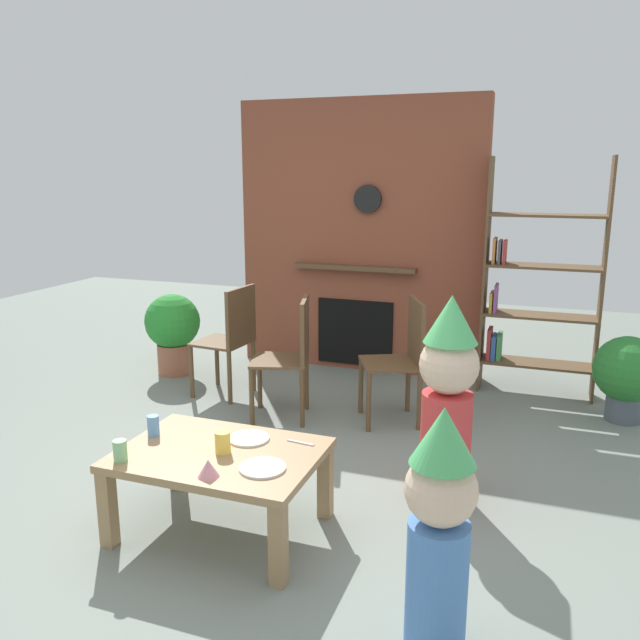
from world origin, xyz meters
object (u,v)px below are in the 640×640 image
at_px(child_with_cone_hat, 439,525).
at_px(dining_chair_left, 232,335).
at_px(paper_cup_near_right, 120,451).
at_px(potted_plant_tall, 627,373).
at_px(paper_plate_rear, 249,438).
at_px(dining_chair_right, 403,354).
at_px(paper_cup_center, 223,442).
at_px(coffee_table, 220,463).
at_px(birthday_cake_slice, 208,468).
at_px(child_in_pink, 448,395).
at_px(paper_plate_front, 262,468).
at_px(potted_plant_short, 173,328).
at_px(bookshelf, 533,289).
at_px(paper_cup_near_left, 153,426).
at_px(dining_chair_middle, 292,351).

height_order(child_with_cone_hat, dining_chair_left, child_with_cone_hat).
relative_size(paper_cup_near_right, potted_plant_tall, 0.17).
xyz_separation_m(paper_plate_rear, dining_chair_right, (0.45, 1.58, 0.07)).
distance_m(paper_cup_center, dining_chair_left, 2.04).
bearing_deg(coffee_table, birthday_cake_slice, -71.37).
height_order(coffee_table, child_with_cone_hat, child_with_cone_hat).
xyz_separation_m(dining_chair_left, potted_plant_tall, (2.93, 0.50, -0.15)).
bearing_deg(dining_chair_left, paper_plate_rear, 125.39).
xyz_separation_m(dining_chair_right, potted_plant_tall, (1.53, 0.56, -0.15)).
xyz_separation_m(paper_cup_center, paper_plate_rear, (0.05, 0.19, -0.05)).
bearing_deg(paper_plate_rear, child_in_pink, 29.91).
bearing_deg(potted_plant_tall, paper_plate_front, -126.21).
distance_m(paper_cup_center, potted_plant_short, 2.74).
relative_size(bookshelf, birthday_cake_slice, 19.00).
relative_size(paper_cup_near_left, child_in_pink, 0.09).
xyz_separation_m(child_with_cone_hat, dining_chair_middle, (-1.40, 1.98, -0.01)).
distance_m(coffee_table, dining_chair_left, 2.02).
height_order(coffee_table, dining_chair_middle, dining_chair_middle).
bearing_deg(paper_cup_near_left, dining_chair_middle, 83.30).
height_order(coffee_table, paper_cup_near_right, paper_cup_near_right).
bearing_deg(paper_plate_front, bookshelf, 69.17).
distance_m(child_in_pink, potted_plant_short, 3.03).
bearing_deg(paper_plate_rear, dining_chair_right, 74.05).
height_order(bookshelf, potted_plant_tall, bookshelf).
height_order(bookshelf, paper_cup_center, bookshelf).
bearing_deg(potted_plant_short, child_in_pink, -28.62).
height_order(paper_cup_center, paper_plate_front, paper_cup_center).
height_order(dining_chair_left, dining_chair_right, same).
bearing_deg(dining_chair_left, coffee_table, 120.97).
relative_size(dining_chair_left, potted_plant_tall, 1.43).
bearing_deg(dining_chair_right, coffee_table, 48.18).
bearing_deg(dining_chair_right, potted_plant_tall, 175.09).
xyz_separation_m(paper_plate_rear, potted_plant_short, (-1.73, 1.98, -0.02)).
relative_size(paper_cup_near_left, dining_chair_middle, 0.12).
bearing_deg(potted_plant_short, coffee_table, -52.65).
bearing_deg(bookshelf, paper_cup_center, -116.02).
relative_size(birthday_cake_slice, dining_chair_middle, 0.11).
bearing_deg(child_in_pink, child_with_cone_hat, 62.42).
bearing_deg(child_with_cone_hat, dining_chair_middle, -33.73).
xyz_separation_m(paper_cup_near_left, potted_plant_tall, (2.47, 2.26, -0.13)).
relative_size(paper_cup_center, paper_plate_front, 0.50).
distance_m(paper_plate_front, dining_chair_middle, 1.73).
bearing_deg(paper_cup_center, birthday_cake_slice, -76.40).
relative_size(paper_plate_rear, birthday_cake_slice, 2.12).
bearing_deg(paper_plate_rear, bookshelf, 63.26).
distance_m(bookshelf, paper_plate_rear, 2.88).
bearing_deg(potted_plant_tall, paper_plate_rear, -132.78).
distance_m(paper_plate_rear, potted_plant_tall, 2.91).
xyz_separation_m(paper_cup_near_right, dining_chair_left, (-0.49, 2.07, 0.02)).
distance_m(bookshelf, paper_cup_near_right, 3.48).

